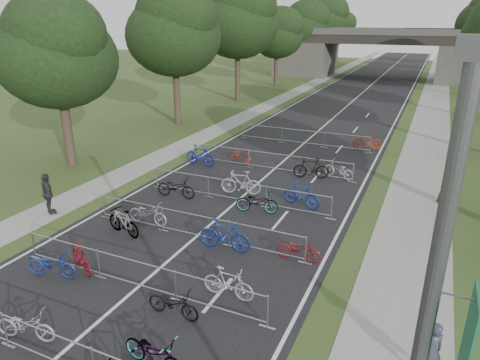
# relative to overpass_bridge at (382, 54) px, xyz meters

# --- Properties ---
(road) EXTENTS (11.00, 140.00, 0.01)m
(road) POSITION_rel_overpass_bridge_xyz_m (0.00, -15.00, -3.53)
(road) COLOR black
(road) RESTS_ON ground
(sidewalk_right) EXTENTS (3.00, 140.00, 0.01)m
(sidewalk_right) POSITION_rel_overpass_bridge_xyz_m (8.00, -15.00, -3.53)
(sidewalk_right) COLOR gray
(sidewalk_right) RESTS_ON ground
(sidewalk_left) EXTENTS (2.00, 140.00, 0.01)m
(sidewalk_left) POSITION_rel_overpass_bridge_xyz_m (-7.50, -15.00, -3.53)
(sidewalk_left) COLOR gray
(sidewalk_left) RESTS_ON ground
(lane_markings) EXTENTS (0.12, 140.00, 0.00)m
(lane_markings) POSITION_rel_overpass_bridge_xyz_m (0.00, -15.00, -3.53)
(lane_markings) COLOR silver
(lane_markings) RESTS_ON ground
(overpass_bridge) EXTENTS (31.00, 8.00, 7.05)m
(overpass_bridge) POSITION_rel_overpass_bridge_xyz_m (0.00, 0.00, 0.00)
(overpass_bridge) COLOR #413E3A
(overpass_bridge) RESTS_ON ground
(tree_left_0) EXTENTS (6.72, 6.72, 10.25)m
(tree_left_0) POSITION_rel_overpass_bridge_xyz_m (-11.39, -49.07, 2.96)
(tree_left_0) COLOR #33261C
(tree_left_0) RESTS_ON ground
(tree_left_1) EXTENTS (7.56, 7.56, 11.53)m
(tree_left_1) POSITION_rel_overpass_bridge_xyz_m (-11.39, -37.07, 3.77)
(tree_left_1) COLOR #33261C
(tree_left_1) RESTS_ON ground
(tree_left_2) EXTENTS (8.40, 8.40, 12.81)m
(tree_left_2) POSITION_rel_overpass_bridge_xyz_m (-11.39, -25.07, 4.58)
(tree_left_2) COLOR #33261C
(tree_left_2) RESTS_ON ground
(tree_left_3) EXTENTS (6.72, 6.72, 10.25)m
(tree_left_3) POSITION_rel_overpass_bridge_xyz_m (-11.39, -13.07, 2.96)
(tree_left_3) COLOR #33261C
(tree_left_3) RESTS_ON ground
(tree_left_4) EXTENTS (7.56, 7.56, 11.53)m
(tree_left_4) POSITION_rel_overpass_bridge_xyz_m (-11.39, -1.07, 3.77)
(tree_left_4) COLOR #33261C
(tree_left_4) RESTS_ON ground
(tree_left_5) EXTENTS (8.40, 8.40, 12.81)m
(tree_left_5) POSITION_rel_overpass_bridge_xyz_m (-11.39, 10.93, 4.58)
(tree_left_5) COLOR #33261C
(tree_left_5) RESTS_ON ground
(tree_left_6) EXTENTS (6.72, 6.72, 10.25)m
(tree_left_6) POSITION_rel_overpass_bridge_xyz_m (-11.39, 22.93, 2.96)
(tree_left_6) COLOR #33261C
(tree_left_6) RESTS_ON ground
(tree_right_6) EXTENTS (7.17, 7.17, 10.93)m
(tree_right_6) POSITION_rel_overpass_bridge_xyz_m (13.11, 22.93, 3.39)
(tree_right_6) COLOR #33261C
(tree_right_6) RESTS_ON ground
(barrier_row_1) EXTENTS (9.70, 0.08, 1.10)m
(barrier_row_1) POSITION_rel_overpass_bridge_xyz_m (0.00, -61.40, -2.99)
(barrier_row_1) COLOR #9D9FA5
(barrier_row_1) RESTS_ON ground
(barrier_row_2) EXTENTS (9.70, 0.08, 1.10)m
(barrier_row_2) POSITION_rel_overpass_bridge_xyz_m (0.00, -57.80, -2.99)
(barrier_row_2) COLOR #9D9FA5
(barrier_row_2) RESTS_ON ground
(barrier_row_3) EXTENTS (9.70, 0.08, 1.10)m
(barrier_row_3) POSITION_rel_overpass_bridge_xyz_m (0.00, -54.00, -2.99)
(barrier_row_3) COLOR #9D9FA5
(barrier_row_3) RESTS_ON ground
(barrier_row_4) EXTENTS (9.70, 0.08, 1.10)m
(barrier_row_4) POSITION_rel_overpass_bridge_xyz_m (0.00, -50.00, -2.99)
(barrier_row_4) COLOR #9D9FA5
(barrier_row_4) RESTS_ON ground
(barrier_row_5) EXTENTS (9.70, 0.08, 1.10)m
(barrier_row_5) POSITION_rel_overpass_bridge_xyz_m (0.00, -45.00, -2.99)
(barrier_row_5) COLOR #9D9FA5
(barrier_row_5) RESTS_ON ground
(barrier_row_6) EXTENTS (9.70, 0.08, 1.10)m
(barrier_row_6) POSITION_rel_overpass_bridge_xyz_m (0.00, -39.00, -2.99)
(barrier_row_6) COLOR #9D9FA5
(barrier_row_6) RESTS_ON ground
(bike_5) EXTENTS (1.85, 1.01, 0.92)m
(bike_5) POSITION_rel_overpass_bridge_xyz_m (-1.27, -60.99, -3.07)
(bike_5) COLOR #999AA0
(bike_5) RESTS_ON ground
(bike_7) EXTENTS (1.98, 0.88, 1.01)m
(bike_7) POSITION_rel_overpass_bridge_xyz_m (2.57, -60.41, -3.03)
(bike_7) COLOR #9D9FA5
(bike_7) RESTS_ON ground
(bike_8) EXTENTS (1.90, 1.02, 0.95)m
(bike_8) POSITION_rel_overpass_bridge_xyz_m (-3.03, -58.42, -3.06)
(bike_8) COLOR navy
(bike_8) RESTS_ON ground
(bike_9) EXTENTS (1.73, 1.18, 1.02)m
(bike_9) POSITION_rel_overpass_bridge_xyz_m (-2.39, -57.73, -3.02)
(bike_9) COLOR maroon
(bike_9) RESTS_ON ground
(bike_10) EXTENTS (1.72, 0.61, 0.90)m
(bike_10) POSITION_rel_overpass_bridge_xyz_m (1.88, -58.47, -3.08)
(bike_10) COLOR black
(bike_10) RESTS_ON ground
(bike_11) EXTENTS (1.76, 0.50, 1.06)m
(bike_11) POSITION_rel_overpass_bridge_xyz_m (2.96, -56.98, -3.00)
(bike_11) COLOR #A3A2AA
(bike_11) RESTS_ON ground
(bike_12) EXTENTS (1.95, 0.96, 1.13)m
(bike_12) POSITION_rel_overpass_bridge_xyz_m (-2.81, -54.92, -2.97)
(bike_12) COLOR #9D9FA5
(bike_12) RESTS_ON ground
(bike_13) EXTENTS (1.90, 0.71, 0.99)m
(bike_13) POSITION_rel_overpass_bridge_xyz_m (-2.47, -53.72, -3.04)
(bike_13) COLOR #A5A5AD
(bike_13) RESTS_ON ground
(bike_14) EXTENTS (2.12, 0.73, 1.25)m
(bike_14) POSITION_rel_overpass_bridge_xyz_m (1.52, -54.33, -2.91)
(bike_14) COLOR navy
(bike_14) RESTS_ON ground
(bike_15) EXTENTS (1.70, 0.69, 0.87)m
(bike_15) POSITION_rel_overpass_bridge_xyz_m (4.30, -53.87, -3.10)
(bike_15) COLOR maroon
(bike_15) RESTS_ON ground
(bike_16) EXTENTS (2.08, 0.88, 1.06)m
(bike_16) POSITION_rel_overpass_bridge_xyz_m (-2.96, -50.71, -3.00)
(bike_16) COLOR black
(bike_16) RESTS_ON ground
(bike_17) EXTENTS (2.14, 1.01, 1.24)m
(bike_17) POSITION_rel_overpass_bridge_xyz_m (-0.22, -49.01, -2.91)
(bike_17) COLOR #9E9FA5
(bike_17) RESTS_ON ground
(bike_18) EXTENTS (2.05, 1.07, 1.02)m
(bike_18) POSITION_rel_overpass_bridge_xyz_m (1.34, -50.68, -3.02)
(bike_18) COLOR #9D9FA5
(bike_18) RESTS_ON ground
(bike_19) EXTENTS (2.06, 1.08, 1.19)m
(bike_19) POSITION_rel_overpass_bridge_xyz_m (2.98, -49.21, -2.94)
(bike_19) COLOR navy
(bike_19) RESTS_ON ground
(bike_20) EXTENTS (2.13, 0.86, 1.24)m
(bike_20) POSITION_rel_overpass_bridge_xyz_m (-4.30, -45.92, -2.91)
(bike_20) COLOR navy
(bike_20) RESTS_ON ground
(bike_21) EXTENTS (1.87, 1.19, 0.93)m
(bike_21) POSITION_rel_overpass_bridge_xyz_m (-2.33, -44.38, -3.07)
(bike_21) COLOR #9E2916
(bike_21) RESTS_ON ground
(bike_22) EXTENTS (2.04, 1.06, 1.18)m
(bike_22) POSITION_rel_overpass_bridge_xyz_m (2.36, -45.28, -2.94)
(bike_22) COLOR black
(bike_22) RESTS_ON ground
(bike_23) EXTENTS (1.96, 1.25, 0.97)m
(bike_23) POSITION_rel_overpass_bridge_xyz_m (3.76, -44.64, -3.05)
(bike_23) COLOR #BBBBC4
(bike_23) RESTS_ON ground
(bike_27) EXTENTS (1.94, 0.98, 1.12)m
(bike_27) POSITION_rel_overpass_bridge_xyz_m (4.30, -38.24, -2.97)
(bike_27) COLOR #983216
(bike_27) RESTS_ON ground
(pedestrian_a) EXTENTS (0.70, 0.63, 1.62)m
(pedestrian_a) POSITION_rel_overpass_bridge_xyz_m (8.84, -57.84, -2.73)
(pedestrian_a) COLOR #2C3042
(pedestrian_a) RESTS_ON ground
(pedestrian_b) EXTENTS (1.01, 0.92, 1.70)m
(pedestrian_b) POSITION_rel_overpass_bridge_xyz_m (9.20, -45.95, -2.68)
(pedestrian_b) COLOR maroon
(pedestrian_b) RESTS_ON ground
(pedestrian_c) EXTENTS (1.21, 0.98, 1.92)m
(pedestrian_c) POSITION_rel_overpass_bridge_xyz_m (-7.14, -54.70, -2.57)
(pedestrian_c) COLOR #28282A
(pedestrian_c) RESTS_ON ground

